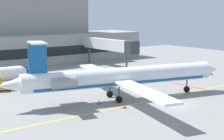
{
  "coord_description": "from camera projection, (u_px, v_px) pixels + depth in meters",
  "views": [
    {
      "loc": [
        -31.82,
        -28.53,
        11.71
      ],
      "look_at": [
        -1.08,
        12.58,
        3.0
      ],
      "focal_mm": 53.67,
      "sensor_mm": 36.0,
      "label": 1
    }
  ],
  "objects": [
    {
      "name": "terminal_building",
      "position": [
        9.0,
        38.0,
        76.71
      ],
      "size": [
        70.98,
        13.67,
        17.21
      ],
      "color": "gray",
      "rests_on": "ground"
    },
    {
      "name": "safety_cone_alpha",
      "position": [
        115.0,
        84.0,
        54.83
      ],
      "size": [
        0.47,
        0.47,
        0.55
      ],
      "color": "orange",
      "rests_on": "ground"
    },
    {
      "name": "safety_cone_charlie",
      "position": [
        99.0,
        102.0,
        43.79
      ],
      "size": [
        0.47,
        0.47,
        0.55
      ],
      "color": "orange",
      "rests_on": "ground"
    },
    {
      "name": "safety_cone_bravo",
      "position": [
        124.0,
        106.0,
        41.83
      ],
      "size": [
        0.47,
        0.47,
        0.55
      ],
      "color": "orange",
      "rests_on": "ground"
    },
    {
      "name": "fuel_tank",
      "position": [
        4.0,
        74.0,
        56.4
      ],
      "size": [
        7.7,
        2.49,
        2.79
      ],
      "color": "white",
      "rests_on": "ground"
    },
    {
      "name": "jet_bridge_west",
      "position": [
        110.0,
        45.0,
        73.05
      ],
      "size": [
        2.4,
        18.28,
        6.25
      ],
      "color": "silver",
      "rests_on": "ground"
    },
    {
      "name": "regional_jet",
      "position": [
        120.0,
        77.0,
        45.63
      ],
      "size": [
        32.18,
        27.36,
        8.29
      ],
      "color": "white",
      "rests_on": "ground"
    },
    {
      "name": "baggage_tug",
      "position": [
        1.0,
        84.0,
        51.23
      ],
      "size": [
        4.22,
        2.95,
        2.26
      ],
      "color": "#E5B20C",
      "rests_on": "ground"
    },
    {
      "name": "pushback_tractor",
      "position": [
        28.0,
        74.0,
        60.66
      ],
      "size": [
        2.06,
        3.71,
        1.91
      ],
      "color": "#19389E",
      "rests_on": "ground"
    },
    {
      "name": "belt_loader",
      "position": [
        197.0,
        68.0,
        65.92
      ],
      "size": [
        3.7,
        4.06,
        2.32
      ],
      "color": "silver",
      "rests_on": "ground"
    },
    {
      "name": "ground",
      "position": [
        177.0,
        105.0,
        43.28
      ],
      "size": [
        120.0,
        120.0,
        0.11
      ],
      "color": "gray"
    }
  ]
}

